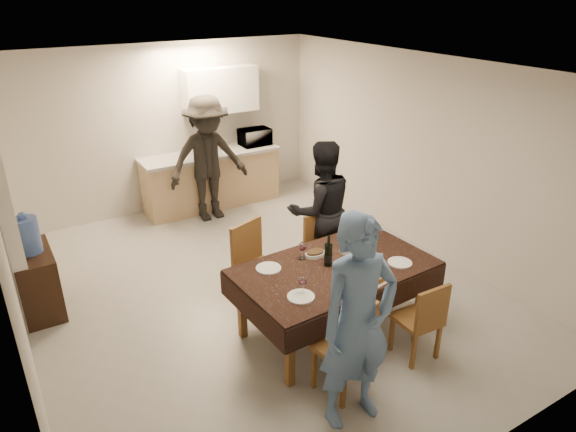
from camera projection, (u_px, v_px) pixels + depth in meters
name	position (u px, v px, depth m)	size (l,w,h in m)	color
floor	(258.00, 289.00, 6.22)	(5.00, 6.00, 0.02)	#9F9F9B
ceiling	(251.00, 69.00, 5.14)	(5.00, 6.00, 0.02)	white
wall_back	(165.00, 129.00, 8.01)	(5.00, 0.02, 2.60)	beige
wall_front	(470.00, 332.00, 3.35)	(5.00, 0.02, 2.60)	beige
wall_left	(3.00, 243.00, 4.50)	(0.02, 6.00, 2.60)	beige
wall_right	(420.00, 154.00, 6.87)	(0.02, 6.00, 2.60)	beige
stub_partition	(7.00, 218.00, 5.57)	(0.15, 1.40, 2.10)	silver
kitchen_base_cabinet	(212.00, 181.00, 8.41)	(2.20, 0.60, 0.86)	tan
kitchen_worktop	(210.00, 154.00, 8.22)	(2.24, 0.64, 0.05)	#A8A7A3
upper_cabinet	(220.00, 90.00, 8.07)	(1.20, 0.34, 0.70)	white
dining_table	(335.00, 269.00, 5.20)	(2.04, 1.25, 0.77)	black
chair_near_left	(349.00, 342.00, 4.40)	(0.51, 0.51, 0.51)	brown
chair_near_right	(424.00, 314.00, 4.85)	(0.40, 0.40, 0.46)	brown
chair_far_left	(265.00, 263.00, 5.54)	(0.58, 0.60, 0.55)	brown
chair_far_right	(332.00, 248.00, 6.00)	(0.47, 0.47, 0.49)	brown
console	(37.00, 281.00, 5.68)	(0.40, 0.80, 0.74)	black
water_jug	(27.00, 236.00, 5.44)	(0.26, 0.26, 0.40)	#5073CA
wine_bottle	(328.00, 251.00, 5.13)	(0.08, 0.08, 0.33)	black
water_pitcher	(366.00, 250.00, 5.26)	(0.14, 0.14, 0.22)	white
savoury_tart	(367.00, 278.00, 4.92)	(0.44, 0.33, 0.06)	#A86D31
salad_bowl	(348.00, 248.00, 5.45)	(0.19, 0.19, 0.07)	white
mushroom_dish	(315.00, 254.00, 5.37)	(0.21, 0.21, 0.04)	white
wine_glass_a	(303.00, 285.00, 4.69)	(0.08, 0.08, 0.17)	white
wine_glass_b	(362.00, 235.00, 5.59)	(0.09, 0.09, 0.21)	white
wine_glass_c	(302.00, 251.00, 5.28)	(0.09, 0.09, 0.19)	white
plate_near_left	(301.00, 297.00, 4.66)	(0.25, 0.25, 0.01)	white
plate_near_right	(400.00, 263.00, 5.23)	(0.25, 0.25, 0.01)	white
plate_far_left	(269.00, 268.00, 5.13)	(0.25, 0.25, 0.01)	white
plate_far_right	(363.00, 240.00, 5.70)	(0.28, 0.28, 0.02)	white
microwave	(255.00, 137.00, 8.54)	(0.50, 0.34, 0.28)	white
person_near	(358.00, 323.00, 4.04)	(0.68, 0.45, 1.88)	#5879A8
person_far	(321.00, 210.00, 6.22)	(0.85, 0.66, 1.74)	black
person_kitchen	(208.00, 159.00, 7.73)	(1.24, 0.71, 1.92)	black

